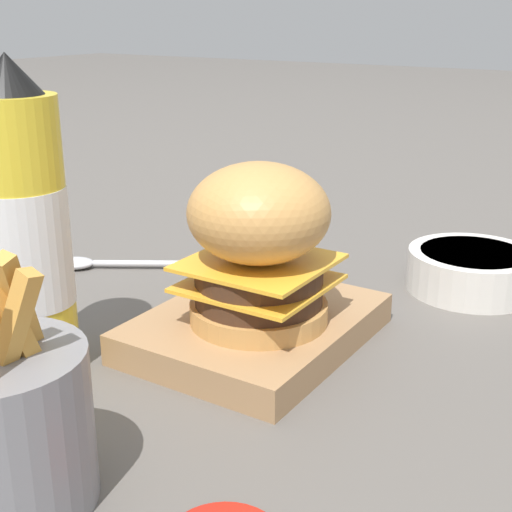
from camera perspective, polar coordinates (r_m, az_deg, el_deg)
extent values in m
plane|color=#5B5651|center=(0.62, -7.28, -6.25)|extent=(6.00, 6.00, 0.00)
cube|color=#A37A51|center=(0.59, 0.00, -5.73)|extent=(0.20, 0.16, 0.03)
cylinder|color=tan|center=(0.57, 0.21, -4.44)|extent=(0.11, 0.11, 0.02)
cylinder|color=#422819|center=(0.57, 0.21, -3.02)|extent=(0.10, 0.10, 0.01)
cube|color=gold|center=(0.56, 0.22, -2.19)|extent=(0.11, 0.11, 0.00)
cylinder|color=#422819|center=(0.56, 0.22, -1.35)|extent=(0.10, 0.10, 0.01)
cube|color=gold|center=(0.56, 0.22, -0.50)|extent=(0.11, 0.11, 0.00)
ellipsoid|color=tan|center=(0.54, 0.22, 3.48)|extent=(0.11, 0.11, 0.08)
cylinder|color=yellow|center=(0.54, -17.99, 1.16)|extent=(0.06, 0.06, 0.21)
cylinder|color=silver|center=(0.54, -17.94, 0.75)|extent=(0.07, 0.07, 0.09)
cone|color=black|center=(0.52, -19.34, 13.63)|extent=(0.05, 0.05, 0.03)
cylinder|color=slate|center=(0.42, -19.65, -12.94)|extent=(0.10, 0.10, 0.09)
cube|color=gold|center=(0.40, -17.95, -5.26)|extent=(0.04, 0.02, 0.09)
cube|color=gold|center=(0.39, -19.19, -6.92)|extent=(0.03, 0.04, 0.09)
cube|color=gold|center=(0.40, -17.87, -7.19)|extent=(0.02, 0.03, 0.08)
cylinder|color=silver|center=(0.73, 16.88, -1.15)|extent=(0.12, 0.12, 0.04)
cylinder|color=#669356|center=(0.72, 17.01, 0.12)|extent=(0.10, 0.10, 0.01)
cylinder|color=silver|center=(0.77, -9.24, -0.60)|extent=(0.06, 0.09, 0.01)
ellipsoid|color=silver|center=(0.79, -14.26, -0.55)|extent=(0.05, 0.05, 0.01)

